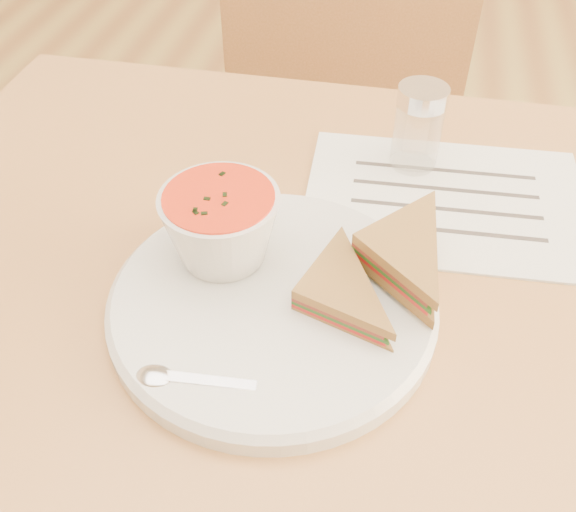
% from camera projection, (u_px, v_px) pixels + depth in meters
% --- Properties ---
extents(dining_table, '(1.00, 0.70, 0.75)m').
position_uv_depth(dining_table, '(328.00, 459.00, 0.88)').
color(dining_table, olive).
rests_on(dining_table, floor).
extents(chair_far, '(0.51, 0.51, 1.00)m').
position_uv_depth(chair_far, '(342.00, 183.00, 1.12)').
color(chair_far, brown).
rests_on(chair_far, floor).
extents(plate, '(0.35, 0.35, 0.02)m').
position_uv_depth(plate, '(273.00, 303.00, 0.57)').
color(plate, silver).
rests_on(plate, dining_table).
extents(soup_bowl, '(0.12, 0.12, 0.07)m').
position_uv_depth(soup_bowl, '(222.00, 230.00, 0.58)').
color(soup_bowl, silver).
rests_on(soup_bowl, plate).
extents(sandwich_half_a, '(0.12, 0.12, 0.03)m').
position_uv_depth(sandwich_half_a, '(291.00, 302.00, 0.55)').
color(sandwich_half_a, olive).
rests_on(sandwich_half_a, plate).
extents(sandwich_half_b, '(0.15, 0.15, 0.03)m').
position_uv_depth(sandwich_half_b, '(351.00, 247.00, 0.57)').
color(sandwich_half_b, olive).
rests_on(sandwich_half_b, plate).
extents(spoon, '(0.16, 0.04, 0.01)m').
position_uv_depth(spoon, '(212.00, 382.00, 0.50)').
color(spoon, silver).
rests_on(spoon, plate).
extents(paper_menu, '(0.31, 0.23, 0.00)m').
position_uv_depth(paper_menu, '(445.00, 200.00, 0.69)').
color(paper_menu, white).
rests_on(paper_menu, dining_table).
extents(condiment_shaker, '(0.06, 0.06, 0.10)m').
position_uv_depth(condiment_shaker, '(418.00, 128.00, 0.71)').
color(condiment_shaker, silver).
rests_on(condiment_shaker, dining_table).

